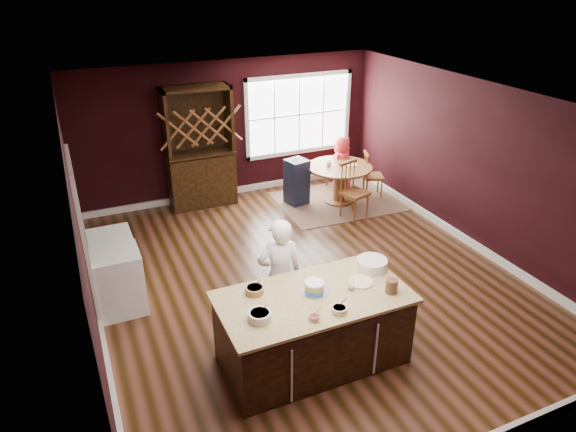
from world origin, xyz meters
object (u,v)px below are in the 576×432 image
(chair_east, at_px, (373,174))
(chair_north, at_px, (337,166))
(toddler, at_px, (297,163))
(chair_south, at_px, (355,191))
(hutch, at_px, (199,148))
(washer, at_px, (119,282))
(baker, at_px, (280,275))
(dryer, at_px, (113,260))
(high_chair, at_px, (297,181))
(layer_cake, at_px, (314,287))
(kitchen_island, at_px, (313,330))
(dining_table, at_px, (339,176))
(seated_woman, at_px, (342,164))

(chair_east, height_order, chair_north, chair_east)
(toddler, bearing_deg, chair_south, -59.16)
(chair_south, height_order, hutch, hutch)
(toddler, bearing_deg, washer, -148.09)
(baker, height_order, dryer, baker)
(chair_south, xyz_separation_m, high_chair, (-0.71, 1.01, -0.07))
(layer_cake, relative_size, washer, 0.36)
(kitchen_island, height_order, high_chair, high_chair)
(hutch, xyz_separation_m, washer, (-1.95, -2.94, -0.71))
(kitchen_island, bearing_deg, dryer, 126.50)
(layer_cake, relative_size, toddler, 1.22)
(dining_table, relative_size, baker, 0.81)
(kitchen_island, xyz_separation_m, high_chair, (1.73, 4.18, 0.03))
(chair_east, xyz_separation_m, high_chair, (-1.57, 0.30, 0.00))
(dining_table, relative_size, high_chair, 1.34)
(high_chair, height_order, dryer, high_chair)
(dining_table, xyz_separation_m, chair_north, (0.33, 0.70, -0.08))
(dryer, bearing_deg, baker, -45.42)
(chair_north, bearing_deg, hutch, -15.59)
(toddler, xyz_separation_m, dryer, (-3.70, -1.67, -0.38))
(chair_south, relative_size, washer, 1.21)
(toddler, height_order, hutch, hutch)
(washer, bearing_deg, chair_south, 15.45)
(hutch, bearing_deg, high_chair, -23.07)
(dining_table, height_order, hutch, hutch)
(dining_table, bearing_deg, dryer, -163.53)
(chair_east, distance_m, toddler, 1.60)
(toddler, xyz_separation_m, washer, (-3.70, -2.31, -0.37))
(high_chair, distance_m, washer, 4.27)
(high_chair, bearing_deg, chair_north, 8.53)
(chair_south, xyz_separation_m, washer, (-4.36, -1.21, -0.09))
(layer_cake, distance_m, toddler, 4.55)
(baker, bearing_deg, toddler, -110.08)
(seated_woman, bearing_deg, chair_east, 101.72)
(baker, distance_m, high_chair, 3.90)
(chair_north, bearing_deg, toddler, 8.05)
(chair_east, xyz_separation_m, chair_north, (-0.43, 0.74, -0.02))
(chair_south, xyz_separation_m, seated_woman, (0.40, 1.21, 0.05))
(layer_cake, bearing_deg, dryer, 127.80)
(chair_north, distance_m, toddler, 1.19)
(chair_east, distance_m, chair_south, 1.12)
(chair_south, bearing_deg, layer_cake, -144.79)
(kitchen_island, bearing_deg, hutch, 89.65)
(kitchen_island, xyz_separation_m, washer, (-1.92, 1.96, 0.01))
(high_chair, bearing_deg, hutch, 144.30)
(chair_north, relative_size, high_chair, 0.96)
(chair_east, height_order, high_chair, same)
(seated_woman, distance_m, high_chair, 1.14)
(dining_table, distance_m, toddler, 0.87)
(chair_north, bearing_deg, chair_east, 110.24)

